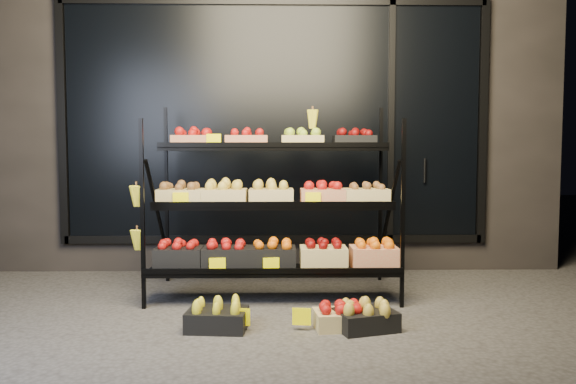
{
  "coord_description": "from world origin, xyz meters",
  "views": [
    {
      "loc": [
        0.03,
        -4.21,
        1.23
      ],
      "look_at": [
        0.12,
        0.55,
        0.9
      ],
      "focal_mm": 35.0,
      "sensor_mm": 36.0,
      "label": 1
    }
  ],
  "objects": [
    {
      "name": "tag_floor_a",
      "position": [
        -0.22,
        -0.4,
        0.06
      ],
      "size": [
        0.13,
        0.01,
        0.12
      ],
      "primitive_type": "cube",
      "color": "#FFF400",
      "rests_on": "ground"
    },
    {
      "name": "building",
      "position": [
        0.0,
        2.59,
        1.75
      ],
      "size": [
        6.0,
        2.08,
        3.5
      ],
      "color": "#2D2826",
      "rests_on": "ground"
    },
    {
      "name": "ground",
      "position": [
        0.0,
        0.0,
        0.0
      ],
      "size": [
        24.0,
        24.0,
        0.0
      ],
      "primitive_type": "plane",
      "color": "#514F4C",
      "rests_on": "ground"
    },
    {
      "name": "display_rack",
      "position": [
        -0.01,
        0.6,
        0.79
      ],
      "size": [
        2.18,
        1.02,
        1.73
      ],
      "color": "black",
      "rests_on": "ground"
    },
    {
      "name": "floor_crate_midright",
      "position": [
        0.47,
        -0.35,
        0.09
      ],
      "size": [
        0.39,
        0.3,
        0.19
      ],
      "rotation": [
        0.0,
        0.0,
        0.11
      ],
      "color": "#CEB977",
      "rests_on": "ground"
    },
    {
      "name": "tag_floor_b",
      "position": [
        0.2,
        -0.4,
        0.06
      ],
      "size": [
        0.13,
        0.01,
        0.12
      ],
      "primitive_type": "cube",
      "color": "#FFF400",
      "rests_on": "ground"
    },
    {
      "name": "floor_crate_midleft",
      "position": [
        -0.39,
        -0.36,
        0.1
      ],
      "size": [
        0.44,
        0.34,
        0.21
      ],
      "rotation": [
        0.0,
        0.0,
        -0.09
      ],
      "color": "black",
      "rests_on": "ground"
    },
    {
      "name": "floor_crate_right",
      "position": [
        0.65,
        -0.38,
        0.09
      ],
      "size": [
        0.47,
        0.39,
        0.2
      ],
      "rotation": [
        0.0,
        0.0,
        0.29
      ],
      "color": "black",
      "rests_on": "ground"
    }
  ]
}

